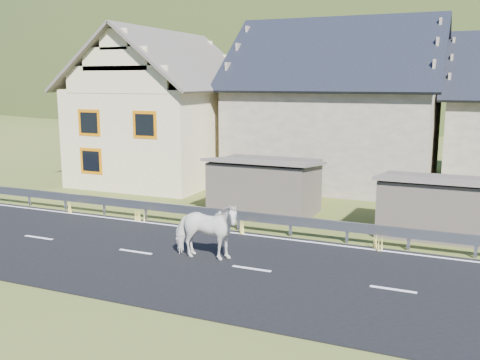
% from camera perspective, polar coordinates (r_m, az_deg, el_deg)
% --- Properties ---
extents(ground, '(160.00, 160.00, 0.00)m').
position_cam_1_polar(ground, '(15.76, 1.24, -9.58)').
color(ground, '#425117').
rests_on(ground, ground).
extents(road, '(60.00, 7.00, 0.04)m').
position_cam_1_polar(road, '(15.76, 1.24, -9.52)').
color(road, black).
rests_on(road, ground).
extents(lane_markings, '(60.00, 6.60, 0.01)m').
position_cam_1_polar(lane_markings, '(15.75, 1.24, -9.43)').
color(lane_markings, silver).
rests_on(lane_markings, road).
extents(guardrail, '(28.10, 0.09, 0.75)m').
position_cam_1_polar(guardrail, '(18.91, 5.42, -4.40)').
color(guardrail, '#93969B').
rests_on(guardrail, ground).
extents(shed_left, '(4.30, 3.30, 2.40)m').
position_cam_1_polar(shed_left, '(22.02, 2.72, -0.79)').
color(shed_left, brown).
rests_on(shed_left, ground).
extents(shed_right, '(3.80, 2.90, 2.20)m').
position_cam_1_polar(shed_right, '(20.26, 19.72, -2.70)').
color(shed_right, brown).
rests_on(shed_right, ground).
extents(house_cream, '(7.80, 9.80, 8.30)m').
position_cam_1_polar(house_cream, '(30.07, -8.05, 8.41)').
color(house_cream, beige).
rests_on(house_cream, ground).
extents(house_stone_a, '(10.80, 9.80, 8.90)m').
position_cam_1_polar(house_stone_a, '(29.48, 10.47, 8.84)').
color(house_stone_a, tan).
rests_on(house_stone_a, ground).
extents(mountain, '(440.00, 280.00, 260.00)m').
position_cam_1_polar(mountain, '(195.41, 22.74, 2.25)').
color(mountain, '#253A16').
rests_on(mountain, ground).
extents(conifer_patch, '(76.00, 50.00, 28.00)m').
position_cam_1_polar(conifer_patch, '(137.74, -3.03, 10.77)').
color(conifer_patch, black).
rests_on(conifer_patch, ground).
extents(horse, '(1.25, 2.25, 1.80)m').
position_cam_1_polar(horse, '(16.33, -3.68, -5.41)').
color(horse, white).
rests_on(horse, road).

